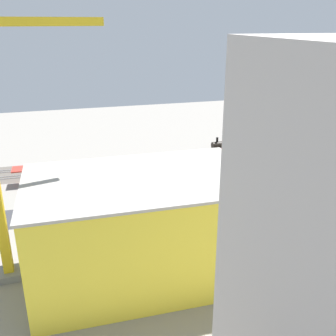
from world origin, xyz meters
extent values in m
plane|color=gray|center=(0.00, 0.00, 0.00)|extent=(202.27, 202.27, 0.00)
cube|color=#5B544C|center=(0.00, -21.65, 0.00)|extent=(126.57, 14.56, 0.01)
cube|color=#38383D|center=(0.00, 4.78, 0.00)|extent=(126.52, 10.56, 0.01)
cube|color=#9E9EA8|center=(0.00, -24.87, 0.18)|extent=(126.41, 1.68, 0.12)
cube|color=#9E9EA8|center=(0.00, -23.43, 0.18)|extent=(126.41, 1.68, 0.12)
cube|color=#9E9EA8|center=(0.00, -19.87, 0.18)|extent=(126.41, 1.68, 0.12)
cube|color=#9E9EA8|center=(0.00, -18.43, 0.18)|extent=(126.41, 1.68, 0.12)
cube|color=#B73328|center=(1.98, -13.99, 4.01)|extent=(58.87, 4.85, 0.34)
cylinder|color=slate|center=(-24.49, -13.66, 1.92)|extent=(0.30, 0.30, 3.84)
cylinder|color=slate|center=(-6.84, -13.88, 1.92)|extent=(0.30, 0.30, 3.84)
cylinder|color=slate|center=(10.81, -14.10, 1.92)|extent=(0.30, 0.30, 3.84)
cylinder|color=slate|center=(28.45, -14.31, 1.92)|extent=(0.30, 0.30, 3.84)
cube|color=black|center=(-33.65, -24.15, 0.50)|extent=(16.86, 2.38, 1.00)
cylinder|color=black|center=(-32.08, -24.16, 2.20)|extent=(13.73, 2.58, 2.41)
cube|color=black|center=(-38.93, -24.08, 1.81)|extent=(3.17, 2.65, 3.62)
cylinder|color=black|center=(-26.73, -24.23, 4.11)|extent=(0.70, 0.70, 1.40)
cube|color=black|center=(-58.92, -24.15, 0.30)|extent=(17.57, 2.71, 0.60)
cube|color=maroon|center=(-58.92, -24.15, 2.32)|extent=(19.53, 3.36, 3.43)
cylinder|color=maroon|center=(-58.92, -24.15, 4.28)|extent=(18.75, 3.35, 3.11)
cube|color=black|center=(-14.63, 8.20, 0.15)|extent=(3.79, 1.99, 0.30)
cube|color=gray|center=(-14.63, 8.20, 0.71)|extent=(4.50, 2.11, 0.82)
cube|color=#1E2328|center=(-14.63, 8.20, 1.41)|extent=(2.56, 1.77, 0.57)
cube|color=black|center=(-8.05, 8.07, 0.15)|extent=(3.65, 1.86, 0.30)
cube|color=#474C51|center=(-8.05, 8.07, 0.70)|extent=(4.34, 1.95, 0.79)
cube|color=#1E2328|center=(-8.05, 8.07, 1.43)|extent=(2.44, 1.69, 0.67)
cube|color=black|center=(0.20, 8.23, 0.15)|extent=(3.47, 1.95, 0.30)
cube|color=silver|center=(0.20, 8.23, 0.73)|extent=(4.12, 2.05, 0.86)
cube|color=#1E2328|center=(0.20, 8.23, 1.43)|extent=(2.34, 1.74, 0.54)
cube|color=black|center=(7.39, 7.69, 0.15)|extent=(3.38, 1.76, 0.30)
cube|color=silver|center=(7.39, 7.69, 0.71)|extent=(4.02, 1.83, 0.81)
cube|color=#1E2328|center=(7.39, 7.69, 1.42)|extent=(2.25, 1.61, 0.61)
cube|color=yellow|center=(8.43, 29.27, 8.07)|extent=(33.36, 20.74, 16.14)
cube|color=#ADA89E|center=(8.43, 29.27, 16.34)|extent=(33.97, 21.34, 0.40)
cube|color=gray|center=(28.86, 24.83, 0.60)|extent=(3.60, 3.60, 1.20)
cube|color=yellow|center=(21.67, 23.07, 37.94)|extent=(20.49, 6.10, 1.20)
cube|color=black|center=(2.35, 13.62, 0.25)|extent=(8.67, 2.54, 0.50)
cube|color=white|center=(1.33, 13.57, 2.08)|extent=(6.63, 2.69, 3.15)
cube|color=maroon|center=(5.62, 13.76, 1.63)|extent=(2.15, 2.50, 2.25)
cube|color=black|center=(20.74, 14.15, 0.25)|extent=(8.71, 2.85, 0.50)
cube|color=white|center=(19.62, 14.07, 2.01)|extent=(6.49, 2.96, 3.02)
cube|color=silver|center=(23.90, 14.36, 1.64)|extent=(2.40, 2.69, 2.28)
cube|color=black|center=(17.10, 13.25, 0.25)|extent=(8.82, 2.27, 0.50)
cube|color=silver|center=(16.06, 13.23, 1.84)|extent=(6.73, 2.47, 2.68)
cube|color=#334C8C|center=(20.45, 13.30, 1.69)|extent=(2.13, 2.40, 2.38)
cylinder|color=brown|center=(-28.56, -0.25, 1.68)|extent=(0.50, 0.50, 3.37)
sphere|color=#38843D|center=(-28.56, -0.25, 4.86)|extent=(4.26, 4.26, 4.26)
cylinder|color=brown|center=(-11.64, 0.40, 1.56)|extent=(0.46, 0.46, 3.11)
sphere|color=#38843D|center=(-11.64, 0.40, 4.61)|extent=(4.29, 4.29, 4.29)
cylinder|color=#333333|center=(-8.06, 9.15, 2.66)|extent=(0.16, 0.16, 5.31)
cube|color=black|center=(-8.06, 9.15, 5.76)|extent=(0.36, 0.36, 0.90)
sphere|color=red|center=(-7.84, 9.15, 5.46)|extent=(0.20, 0.20, 0.20)
camera|label=1|loc=(18.85, 81.13, 38.01)|focal=41.54mm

